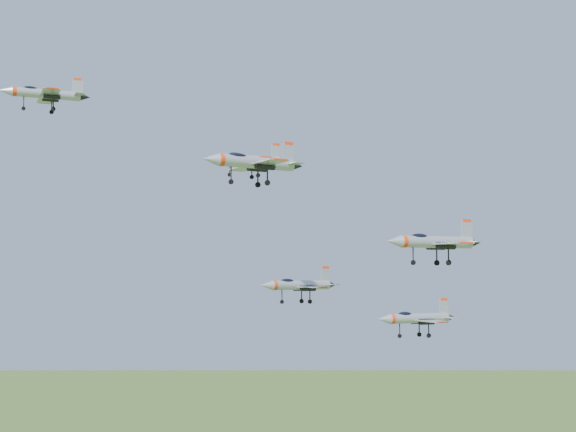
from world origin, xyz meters
TOP-DOWN VIEW (x-y plane):
  - jet_lead at (-21.53, 11.47)m, footprint 11.14×9.33m
  - jet_left_high at (0.22, -1.92)m, footprint 11.00×9.14m
  - jet_right_high at (-5.98, -14.49)m, footprint 12.11×9.97m
  - jet_left_low at (15.81, 10.67)m, footprint 13.03×10.71m
  - jet_right_low at (17.43, -16.79)m, footprint 13.42×11.19m
  - jet_trail at (29.44, 0.35)m, footprint 13.35×11.12m

SIDE VIEW (x-z plane):
  - jet_trail at x=29.44m, z-range 111.86..115.43m
  - jet_left_low at x=15.81m, z-range 116.65..120.14m
  - jet_right_low at x=17.43m, z-range 122.04..125.63m
  - jet_right_high at x=-5.98m, z-range 130.32..133.57m
  - jet_left_high at x=0.22m, z-range 132.78..135.72m
  - jet_lead at x=-21.53m, z-range 141.09..144.07m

